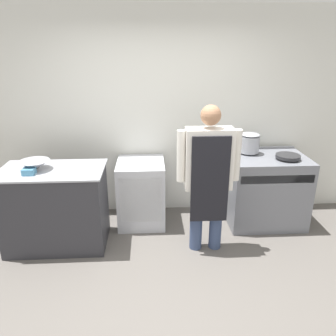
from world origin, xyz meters
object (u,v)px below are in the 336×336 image
Objects in this scene: saute_pan at (288,156)px; person_cook at (208,172)px; fridge_unit at (141,192)px; mixing_bowl at (35,165)px; stove at (265,189)px; plastic_tub at (29,171)px; stock_pot at (250,143)px.

person_cook is at bearing -156.08° from saute_pan.
fridge_unit is 1.35m from mixing_bowl.
stove is 7.94× the size of plastic_tub.
stove reaches higher than fridge_unit.
stock_pot is at bearing 148.60° from stove.
saute_pan reaches higher than fridge_unit.
person_cook is 5.62× the size of saute_pan.
stock_pot is (1.39, 0.06, 0.63)m from fridge_unit.
saute_pan is (1.80, -0.20, 0.53)m from fridge_unit.
saute_pan is (2.95, 0.40, -0.02)m from plastic_tub.
person_cook is 13.69× the size of plastic_tub.
person_cook is 5.06× the size of mixing_bowl.
stove is at bearing 34.63° from person_cook.
stove is 2.82m from mixing_bowl.
plastic_tub is at bearing 178.00° from person_cook.
person_cook reaches higher than mixing_bowl.
saute_pan is (0.19, -0.13, 0.49)m from stove.
fridge_unit is 1.53m from stock_pot.
person_cook reaches higher than saute_pan.
person_cook is at bearing -2.00° from plastic_tub.
stove is 0.58× the size of person_cook.
stove is 2.86m from plastic_tub.
fridge_unit is 1.13m from person_cook.
plastic_tub is (-1.89, 0.07, 0.02)m from person_cook.
stove is at bearing -31.40° from stock_pot.
saute_pan is at bearing 7.80° from plastic_tub.
stock_pot is (-0.22, 0.13, 0.60)m from stove.
plastic_tub is at bearing -152.31° from fridge_unit.
fridge_unit is 6.88× the size of plastic_tub.
plastic_tub is 0.41× the size of saute_pan.
fridge_unit is 0.50× the size of person_cook.
person_cook is (-0.87, -0.60, 0.49)m from stove.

